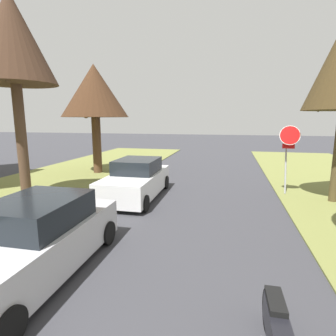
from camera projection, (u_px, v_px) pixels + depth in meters
name	position (u px, v px, depth m)	size (l,w,h in m)	color
stop_sign_far	(289.00, 145.00, 11.25)	(0.82, 0.79, 2.90)	#9EA0A5
street_tree_left_mid_b	(12.00, 40.00, 9.72)	(2.98, 2.98, 7.68)	#4F382A
street_tree_left_far	(94.00, 92.00, 15.44)	(3.81, 3.81, 6.23)	#523623
parked_sedan_silver	(34.00, 241.00, 5.55)	(2.00, 4.43, 1.57)	#BCBCC1
parked_sedan_white	(136.00, 180.00, 11.16)	(2.00, 4.43, 1.57)	white
parked_motorcycle	(277.00, 335.00, 3.45)	(0.60, 2.05, 0.97)	black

